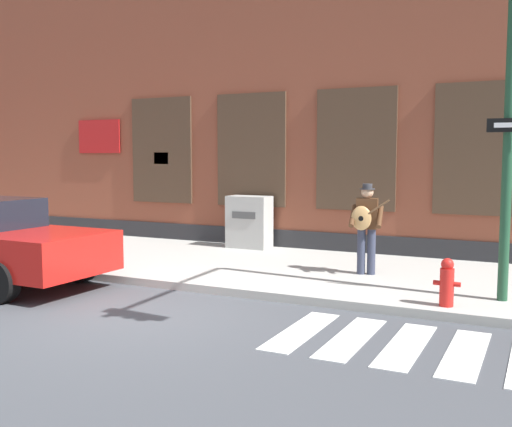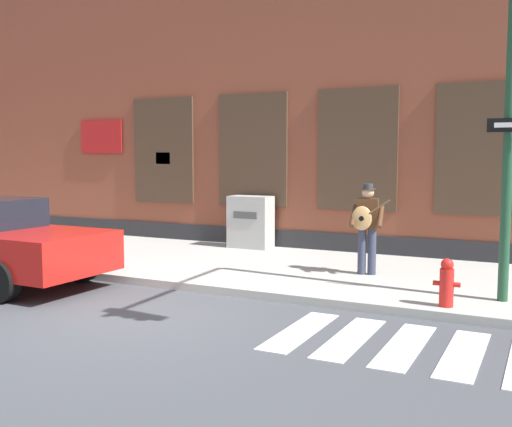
# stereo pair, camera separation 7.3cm
# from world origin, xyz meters

# --- Properties ---
(ground_plane) EXTENTS (160.00, 160.00, 0.00)m
(ground_plane) POSITION_xyz_m (0.00, 0.00, 0.00)
(ground_plane) COLOR #424449
(sidewalk) EXTENTS (28.00, 4.48, 0.14)m
(sidewalk) POSITION_xyz_m (0.00, 3.76, 0.07)
(sidewalk) COLOR #ADAAA3
(sidewalk) RESTS_ON ground
(building_backdrop) EXTENTS (28.00, 4.06, 7.81)m
(building_backdrop) POSITION_xyz_m (-0.00, 8.00, 3.90)
(building_backdrop) COLOR brown
(building_backdrop) RESTS_ON ground
(crosswalk) EXTENTS (5.20, 1.90, 0.01)m
(crosswalk) POSITION_xyz_m (4.71, 0.22, 0.01)
(crosswalk) COLOR silver
(crosswalk) RESTS_ON ground
(busker) EXTENTS (0.75, 0.60, 1.66)m
(busker) POSITION_xyz_m (2.21, 3.63, 1.08)
(busker) COLOR #33384C
(busker) RESTS_ON sidewalk
(traffic_light) EXTENTS (0.60, 3.46, 5.62)m
(traffic_light) POSITION_xyz_m (4.65, 1.37, 4.02)
(traffic_light) COLOR #1E472D
(traffic_light) RESTS_ON sidewalk
(utility_box) EXTENTS (1.00, 0.56, 1.22)m
(utility_box) POSITION_xyz_m (-1.13, 5.55, 0.75)
(utility_box) COLOR #ADADA8
(utility_box) RESTS_ON sidewalk
(fire_hydrant) EXTENTS (0.38, 0.20, 0.70)m
(fire_hydrant) POSITION_xyz_m (3.90, 1.87, 0.48)
(fire_hydrant) COLOR red
(fire_hydrant) RESTS_ON sidewalk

